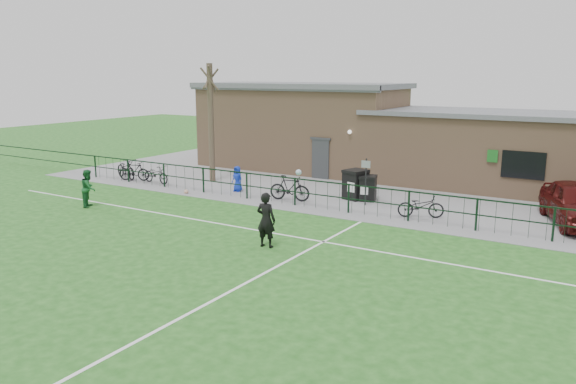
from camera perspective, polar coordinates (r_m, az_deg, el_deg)
The scene contains 20 objects.
ground at distance 16.73m, azimuth -9.08°, elevation -7.41°, with size 90.00×90.00×0.00m, color #1C5418.
paving_strip at distance 27.99m, azimuth 9.15°, elevation 0.50°, with size 34.00×13.00×0.02m, color slate.
pitch_line_touch at distance 22.94m, azimuth 3.67°, elevation -1.93°, with size 28.00×0.10×0.01m, color white.
pitch_line_mid at distance 19.78m, azimuth -1.52°, elevation -4.19°, with size 28.00×0.10×0.01m, color white.
pitch_line_perp at distance 15.57m, azimuth -3.41°, elevation -8.76°, with size 0.10×16.00×0.01m, color white.
perimeter_fence at distance 22.98m, azimuth 3.92°, elevation -0.38°, with size 28.00×0.10×1.20m, color black.
bare_tree at distance 29.09m, azimuth -7.83°, elevation 6.92°, with size 0.30×0.30×6.00m, color #47382B.
wheelie_bin_left at distance 25.03m, azimuth 6.88°, elevation 0.67°, with size 0.82×0.93×1.23m, color black.
wheelie_bin_right at distance 24.84m, azimuth 8.12°, elevation 0.31°, with size 0.68×0.77×1.03m, color black.
sign_post at distance 23.86m, azimuth 7.90°, elevation 1.02°, with size 0.06×0.06×2.00m, color black.
bicycle_a at distance 30.98m, azimuth -16.14°, elevation 2.30°, with size 0.71×2.03×1.07m, color black.
bicycle_b at distance 30.26m, azimuth -15.37°, elevation 2.07°, with size 0.47×1.68×1.01m, color black.
bicycle_c at distance 29.30m, azimuth -13.25°, elevation 1.78°, with size 0.61×1.75×0.92m, color black.
bicycle_d at distance 24.57m, azimuth 0.16°, elevation 0.40°, with size 0.52×1.86×1.12m, color black.
bicycle_e at distance 22.30m, azimuth 13.34°, elevation -1.38°, with size 0.61×1.76×0.93m, color black.
spectator_child at distance 26.59m, azimuth -5.17°, elevation 1.35°, with size 0.59×0.38×1.21m, color #132DB2.
goalkeeper_kick at distance 18.08m, azimuth -2.17°, elevation -2.73°, with size 1.30×3.83×1.96m.
outfield_player at distance 24.96m, azimuth -19.60°, elevation 0.37°, with size 0.77×0.60×1.58m, color #195A2A.
ball_ground at distance 26.57m, azimuth -10.30°, elevation 0.04°, with size 0.21×0.21×0.21m, color silver.
clubhouse at distance 30.73m, azimuth 9.93°, elevation 5.66°, with size 24.25×5.40×4.96m.
Camera 1 is at (10.39, -11.90, 5.51)m, focal length 35.00 mm.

